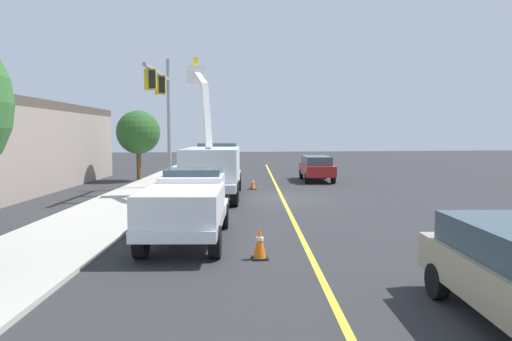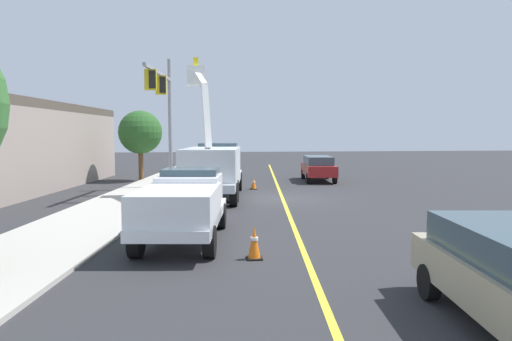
{
  "view_description": "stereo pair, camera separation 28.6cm",
  "coord_description": "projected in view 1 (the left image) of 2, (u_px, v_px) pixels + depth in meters",
  "views": [
    {
      "loc": [
        -21.69,
        4.34,
        3.17
      ],
      "look_at": [
        0.16,
        1.31,
        1.4
      ],
      "focal_mm": 31.56,
      "sensor_mm": 36.0,
      "label": 1
    },
    {
      "loc": [
        -21.73,
        4.06,
        3.17
      ],
      "look_at": [
        0.16,
        1.31,
        1.4
      ],
      "focal_mm": 31.56,
      "sensor_mm": 36.0,
      "label": 2
    }
  ],
  "objects": [
    {
      "name": "street_tree_right",
      "position": [
        138.0,
        133.0,
        30.43
      ],
      "size": [
        2.93,
        2.93,
        4.79
      ],
      "color": "brown",
      "rests_on": "ground"
    },
    {
      "name": "traffic_signal_mast",
      "position": [
        163.0,
        102.0,
        24.3
      ],
      "size": [
        5.93,
        0.99,
        7.5
      ],
      "color": "gray",
      "rests_on": "ground"
    },
    {
      "name": "commercial_building_backdrop",
      "position": [
        2.0,
        146.0,
        25.59
      ],
      "size": [
        18.89,
        9.13,
        5.0
      ],
      "color": "gray",
      "rests_on": "ground"
    },
    {
      "name": "passing_minivan",
      "position": [
        316.0,
        167.0,
        30.71
      ],
      "size": [
        5.0,
        2.5,
        1.69
      ],
      "color": "maroon",
      "rests_on": "ground"
    },
    {
      "name": "traffic_cone_leading",
      "position": [
        260.0,
        243.0,
        11.45
      ],
      "size": [
        0.4,
        0.4,
        0.85
      ],
      "color": "black",
      "rests_on": "ground"
    },
    {
      "name": "ground",
      "position": [
        283.0,
        199.0,
        22.26
      ],
      "size": [
        120.0,
        120.0,
        0.0
      ],
      "primitive_type": "plane",
      "color": "#2D2D30"
    },
    {
      "name": "utility_bucket_truck",
      "position": [
        214.0,
        166.0,
        22.66
      ],
      "size": [
        8.45,
        3.52,
        7.02
      ],
      "color": "silver",
      "rests_on": "ground"
    },
    {
      "name": "service_pickup_truck",
      "position": [
        188.0,
        204.0,
        13.26
      ],
      "size": [
        5.82,
        2.8,
        2.06
      ],
      "color": "white",
      "rests_on": "ground"
    },
    {
      "name": "traffic_cone_mid_front",
      "position": [
        253.0,
        183.0,
        26.04
      ],
      "size": [
        0.4,
        0.4,
        0.69
      ],
      "color": "black",
      "rests_on": "ground"
    },
    {
      "name": "sidewalk_far_side",
      "position": [
        134.0,
        198.0,
        22.18
      ],
      "size": [
        59.97,
        11.21,
        0.12
      ],
      "primitive_type": "cube",
      "rotation": [
        0.0,
        0.0,
        -0.13
      ],
      "color": "#B2ADA3",
      "rests_on": "ground"
    },
    {
      "name": "lane_centre_stripe",
      "position": [
        283.0,
        199.0,
        22.26
      ],
      "size": [
        49.61,
        6.52,
        0.01
      ],
      "primitive_type": "cube",
      "rotation": [
        0.0,
        0.0,
        -0.13
      ],
      "color": "yellow",
      "rests_on": "ground"
    }
  ]
}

